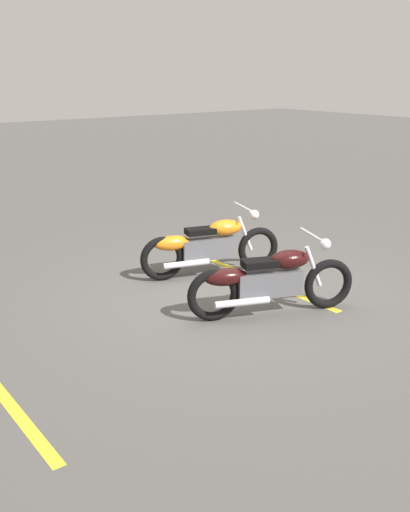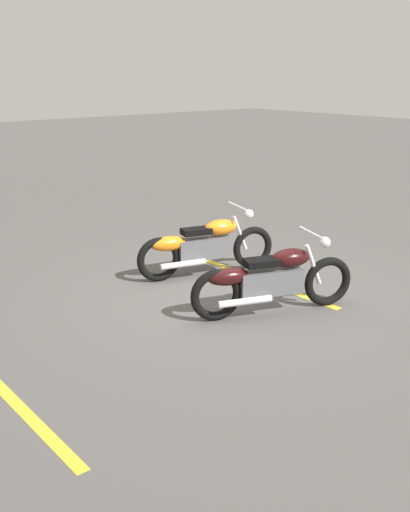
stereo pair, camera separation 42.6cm
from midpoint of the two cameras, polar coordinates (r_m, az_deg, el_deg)
The scene contains 4 objects.
ground_plane at distance 8.37m, azimuth 4.33°, elevation -3.61°, with size 60.00×60.00×0.00m, color #514F4C.
motorcycle_bright_foreground at distance 8.96m, azimuth 1.66°, elevation 0.99°, with size 2.16×0.83×1.04m.
motorcycle_dark_foreground at distance 7.55m, azimuth 7.73°, elevation -2.36°, with size 2.11×0.95×1.04m.
parking_stripe_near at distance 8.97m, azimuth 6.44°, elevation -2.19°, with size 3.20×0.12×0.01m, color yellow.
Camera 1 is at (5.04, 5.96, 3.00)m, focal length 41.64 mm.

